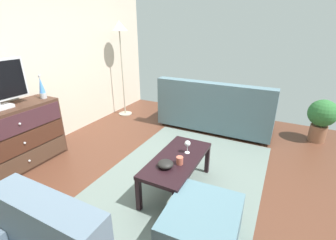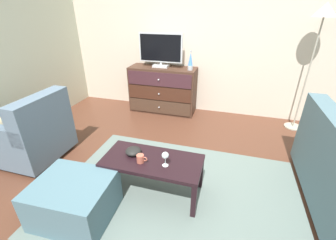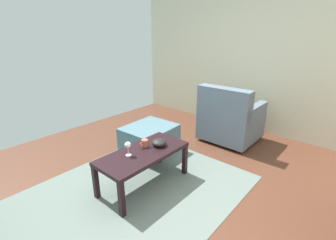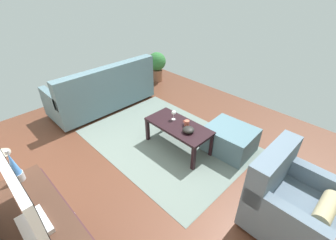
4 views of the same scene
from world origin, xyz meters
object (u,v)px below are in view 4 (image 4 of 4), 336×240
Objects in this scene: couch_large at (104,92)px; ottoman at (230,139)px; wine_glass at (174,113)px; bowl_decorative at (188,130)px; lava_lamp at (14,167)px; mug at (187,123)px; coffee_table at (178,128)px; potted_plant at (157,64)px; armchair at (288,201)px; tv at (21,198)px.

ottoman is (-2.54, -0.63, -0.15)m from couch_large.
bowl_decorative is (-0.38, 0.09, -0.08)m from wine_glass.
wine_glass is 0.40m from bowl_decorative.
mug is (-0.06, -2.16, -0.53)m from lava_lamp.
coffee_table is at bearing 37.95° from mug.
wine_glass is 0.22× the size of potted_plant.
armchair is at bearing 173.49° from wine_glass.
coffee_table is 2.71m from potted_plant.
armchair is at bearing 156.16° from potted_plant.
bowl_decorative is at bearing 166.79° from wine_glass.
wine_glass is 0.96m from ottoman.
couch_large reaches higher than armchair.
mug is at bearing -40.05° from bowl_decorative.
mug is (0.50, -2.23, -0.70)m from tv.
tv is at bearing 141.16° from couch_large.
wine_glass is (0.20, -2.14, -0.46)m from lava_lamp.
coffee_table is at bearing -176.66° from couch_large.
wine_glass reaches higher than coffee_table.
ottoman is 3.02m from potted_plant.
tv is 2.84m from ottoman.
armchair is (-1.13, -1.99, -0.80)m from tv.
lava_lamp is 2.22m from mug.
lava_lamp is (0.56, -0.07, -0.17)m from tv.
ottoman is (-0.01, -2.67, -0.97)m from tv.
tv is 2.37m from coffee_table.
mug reaches higher than coffee_table.
bowl_decorative reaches higher than coffee_table.
couch_large is (1.97, -1.97, -0.65)m from lava_lamp.
lava_lamp is 2.20m from wine_glass.
lava_lamp reaches higher than bowl_decorative.
lava_lamp is at bearing 91.01° from coffee_table.
tv is 2.39m from mug.
couch_large is 1.71m from potted_plant.
couch_large is 2.24× the size of armchair.
lava_lamp reaches higher than wine_glass.
couch_large is 2.62m from ottoman.
bowl_decorative is at bearing 55.03° from ottoman.
coffee_table is 1.48× the size of ottoman.
mug is at bearing -91.57° from lava_lamp.
tv is 1.13× the size of ottoman.
coffee_table is at bearing -74.52° from tv.
armchair is (-1.88, 0.21, -0.18)m from wine_glass.
ottoman is (-0.38, -0.55, -0.26)m from bowl_decorative.
tv reaches higher than mug.
couch_large is at bearing 3.34° from coffee_table.
armchair reaches higher than ottoman.
armchair is 1.30× the size of ottoman.
wine_glass is at bearing -6.51° from armchair.
tv is 2.41× the size of lava_lamp.
armchair is at bearing -131.20° from lava_lamp.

